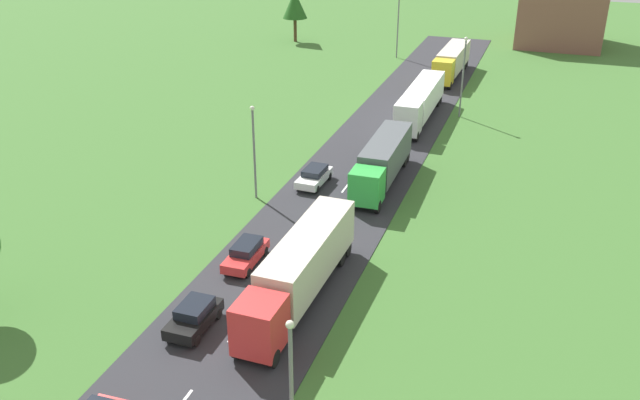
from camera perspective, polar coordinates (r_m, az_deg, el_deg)
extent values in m
cube|color=#2B2B30|center=(49.10, -0.92, -3.04)|extent=(10.00, 140.00, 0.06)
cube|color=white|center=(39.83, -6.92, -10.75)|extent=(0.16, 2.40, 0.01)
cube|color=white|center=(45.40, -2.90, -5.59)|extent=(0.16, 2.40, 0.01)
cube|color=white|center=(50.66, -0.18, -2.03)|extent=(0.16, 2.40, 0.01)
cube|color=white|center=(56.73, 2.20, 1.10)|extent=(0.16, 2.40, 0.01)
cube|color=white|center=(62.57, 4.00, 3.46)|extent=(0.16, 2.40, 0.01)
cube|color=white|center=(68.61, 5.51, 5.43)|extent=(0.16, 2.40, 0.01)
cube|color=white|center=(75.32, 6.88, 7.21)|extent=(0.16, 2.40, 0.01)
cube|color=white|center=(82.45, 8.09, 8.76)|extent=(0.16, 2.40, 0.01)
cube|color=white|center=(88.28, 8.93, 9.83)|extent=(0.16, 2.40, 0.01)
cube|color=white|center=(95.83, 9.86, 11.01)|extent=(0.16, 2.40, 0.01)
cube|color=white|center=(101.79, 10.50, 11.80)|extent=(0.16, 2.40, 0.01)
cube|color=red|center=(36.82, -5.07, -10.36)|extent=(2.49, 2.69, 2.86)
cube|color=black|center=(35.61, -5.97, -10.79)|extent=(2.10, 0.14, 1.26)
cube|color=beige|center=(42.09, -1.00, -4.66)|extent=(2.70, 10.92, 2.97)
cube|color=black|center=(42.96, -0.98, -6.61)|extent=(1.09, 10.35, 0.24)
cylinder|color=black|center=(36.85, -3.91, -13.07)|extent=(0.37, 1.01, 1.00)
cylinder|color=black|center=(37.60, -6.90, -12.31)|extent=(0.37, 1.01, 1.00)
cylinder|color=black|center=(45.33, 1.75, -4.90)|extent=(0.37, 1.01, 1.00)
cylinder|color=black|center=(45.94, -0.73, -4.44)|extent=(0.37, 1.01, 1.00)
cylinder|color=black|center=(46.41, 2.27, -4.13)|extent=(0.37, 1.01, 1.00)
cylinder|color=black|center=(47.01, -0.16, -3.69)|extent=(0.37, 1.01, 1.00)
cube|color=green|center=(52.54, 3.93, 1.15)|extent=(2.47, 2.31, 2.63)
cube|color=black|center=(51.39, 3.64, 1.16)|extent=(2.10, 0.13, 1.16)
cube|color=#4C5156|center=(58.01, 5.54, 3.88)|extent=(2.63, 9.56, 2.73)
cube|color=black|center=(58.60, 5.47, 2.46)|extent=(1.02, 9.06, 0.24)
cylinder|color=black|center=(52.37, 4.84, -0.56)|extent=(0.36, 1.00, 1.00)
cylinder|color=black|center=(52.84, 2.63, -0.24)|extent=(0.36, 1.00, 1.00)
cylinder|color=black|center=(61.03, 7.06, 3.24)|extent=(0.36, 1.00, 1.00)
cylinder|color=black|center=(61.43, 5.14, 3.49)|extent=(0.36, 1.00, 1.00)
cylinder|color=black|center=(62.07, 7.28, 3.62)|extent=(0.36, 1.00, 1.00)
cylinder|color=black|center=(62.47, 5.39, 3.86)|extent=(0.36, 1.00, 1.00)
cube|color=white|center=(67.38, 7.36, 6.79)|extent=(2.45, 2.48, 3.07)
cube|color=black|center=(66.11, 7.17, 6.94)|extent=(2.10, 0.11, 1.35)
cube|color=white|center=(74.37, 8.62, 8.60)|extent=(2.53, 11.84, 2.69)
cube|color=black|center=(74.82, 8.55, 7.47)|extent=(0.93, 11.24, 0.24)
cylinder|color=black|center=(67.12, 8.05, 5.28)|extent=(0.35, 1.00, 1.00)
cylinder|color=black|center=(67.51, 6.30, 5.50)|extent=(0.35, 1.00, 1.00)
cylinder|color=black|center=(78.03, 9.82, 8.05)|extent=(0.35, 1.00, 1.00)
cylinder|color=black|center=(78.36, 8.30, 8.24)|extent=(0.35, 1.00, 1.00)
cylinder|color=black|center=(79.37, 10.00, 8.34)|extent=(0.35, 1.00, 1.00)
cylinder|color=black|center=(79.70, 8.50, 8.52)|extent=(0.35, 1.00, 1.00)
cube|color=yellow|center=(85.12, 10.24, 10.50)|extent=(2.49, 2.27, 2.88)
cube|color=black|center=(83.99, 10.13, 10.67)|extent=(2.10, 0.15, 1.27)
cube|color=beige|center=(91.52, 11.11, 11.61)|extent=(2.77, 10.66, 2.71)
cube|color=black|center=(91.89, 11.02, 10.67)|extent=(1.15, 10.09, 0.24)
cylinder|color=black|center=(84.79, 10.80, 9.38)|extent=(0.38, 1.01, 1.00)
cylinder|color=black|center=(85.16, 9.39, 9.56)|extent=(0.38, 1.01, 1.00)
cylinder|color=black|center=(94.80, 12.01, 10.98)|extent=(0.38, 1.01, 1.00)
cylinder|color=black|center=(95.13, 10.75, 11.14)|extent=(0.38, 1.01, 1.00)
cylinder|color=black|center=(96.02, 12.15, 11.15)|extent=(0.38, 1.01, 1.00)
cylinder|color=black|center=(96.34, 10.89, 11.30)|extent=(0.38, 1.01, 1.00)
cube|color=black|center=(39.93, -10.52, -9.76)|extent=(1.90, 3.96, 0.70)
cube|color=black|center=(39.71, -10.46, -8.86)|extent=(1.59, 2.22, 0.57)
cylinder|color=black|center=(38.85, -10.33, -11.50)|extent=(0.22, 0.64, 0.64)
cylinder|color=black|center=(39.58, -12.50, -10.94)|extent=(0.22, 0.64, 0.64)
cylinder|color=black|center=(40.73, -8.53, -9.40)|extent=(0.22, 0.64, 0.64)
cylinder|color=black|center=(41.43, -10.62, -8.91)|extent=(0.22, 0.64, 0.64)
cube|color=red|center=(45.61, -6.24, -4.65)|extent=(1.80, 4.37, 0.63)
cube|color=black|center=(45.49, -6.17, -3.87)|extent=(1.49, 2.45, 0.56)
cylinder|color=black|center=(44.35, -6.09, -6.07)|extent=(0.23, 0.64, 0.64)
cylinder|color=black|center=(44.92, -7.87, -5.73)|extent=(0.23, 0.64, 0.64)
cylinder|color=black|center=(46.66, -4.64, -4.28)|extent=(0.23, 0.64, 0.64)
cylinder|color=black|center=(47.21, -6.34, -3.98)|extent=(0.23, 0.64, 0.64)
cube|color=white|center=(56.89, -0.51, 1.88)|extent=(1.98, 4.34, 0.62)
cube|color=black|center=(56.84, -0.43, 2.48)|extent=(1.63, 2.45, 0.51)
cylinder|color=black|center=(55.50, -0.27, 0.90)|extent=(0.24, 0.65, 0.64)
cylinder|color=black|center=(56.07, -1.84, 1.15)|extent=(0.24, 0.65, 0.64)
cylinder|color=black|center=(57.99, 0.78, 2.02)|extent=(0.24, 0.65, 0.64)
cylinder|color=black|center=(58.53, -0.74, 2.25)|extent=(0.24, 0.65, 0.64)
cylinder|color=slate|center=(29.99, -2.40, -16.13)|extent=(0.18, 0.18, 7.18)
sphere|color=silver|center=(27.66, -2.54, -10.38)|extent=(0.36, 0.36, 0.36)
cylinder|color=slate|center=(53.76, -5.52, 3.78)|extent=(0.18, 0.18, 7.39)
sphere|color=silver|center=(52.48, -5.70, 7.66)|extent=(0.36, 0.36, 0.36)
cylinder|color=slate|center=(74.33, 11.85, 9.88)|extent=(0.18, 0.18, 8.24)
sphere|color=silver|center=(73.33, 12.15, 13.06)|extent=(0.36, 0.36, 0.36)
cylinder|color=slate|center=(99.00, 6.53, 14.14)|extent=(0.18, 0.18, 8.44)
cylinder|color=#513823|center=(109.20, -2.09, 14.05)|extent=(0.50, 0.50, 3.60)
cone|color=#23561E|center=(108.49, -2.12, 16.05)|extent=(3.76, 3.76, 4.14)
cube|color=brown|center=(113.05, 19.55, 14.35)|extent=(12.28, 12.92, 8.61)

